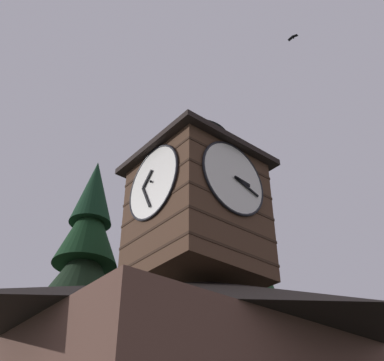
# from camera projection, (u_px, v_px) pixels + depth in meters

# --- Properties ---
(clock_tower) EXTENTS (4.84, 4.84, 7.93)m
(clock_tower) POSITION_uv_depth(u_px,v_px,m) (197.00, 205.00, 18.62)
(clock_tower) COLOR #4C3323
(clock_tower) RESTS_ON building_main
(pine_tree_behind) EXTENTS (7.04, 7.04, 16.98)m
(pine_tree_behind) POSITION_uv_depth(u_px,v_px,m) (73.00, 351.00, 20.54)
(pine_tree_behind) COLOR #473323
(pine_tree_behind) RESTS_ON ground_plane
(moon) EXTENTS (1.89, 1.89, 1.89)m
(moon) POSITION_uv_depth(u_px,v_px,m) (162.00, 345.00, 45.09)
(moon) COLOR silver
(flying_bird_high) EXTENTS (0.22, 0.53, 0.11)m
(flying_bird_high) POSITION_uv_depth(u_px,v_px,m) (293.00, 37.00, 22.87)
(flying_bird_high) COLOR black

